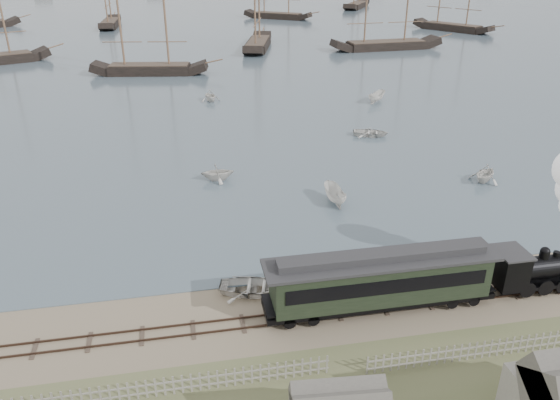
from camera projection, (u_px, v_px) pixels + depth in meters
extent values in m
plane|color=gray|center=(254.00, 303.00, 35.17)|extent=(600.00, 600.00, 0.00)
cube|color=#42525E|center=(181.00, 9.00, 185.91)|extent=(600.00, 336.00, 0.06)
cube|color=#3A2920|center=(260.00, 326.00, 32.91)|extent=(120.00, 0.08, 0.12)
cube|color=#3A2920|center=(258.00, 316.00, 33.79)|extent=(120.00, 0.08, 0.12)
cube|color=#392C25|center=(259.00, 322.00, 33.38)|extent=(120.00, 1.80, 0.06)
cube|color=black|center=(541.00, 279.00, 36.33)|extent=(6.82, 2.01, 0.25)
cylinder|color=black|center=(539.00, 267.00, 35.83)|extent=(4.21, 1.51, 1.51)
cube|color=black|center=(509.00, 268.00, 35.37)|extent=(1.81, 2.21, 2.31)
cube|color=#2E2D30|center=(512.00, 252.00, 34.85)|extent=(2.01, 2.41, 0.12)
sphere|color=black|center=(545.00, 252.00, 35.36)|extent=(0.64, 0.64, 0.64)
cube|color=black|center=(379.00, 298.00, 34.38)|extent=(14.64, 2.40, 0.37)
cube|color=black|center=(380.00, 279.00, 33.75)|extent=(13.59, 2.61, 2.61)
cube|color=black|center=(389.00, 287.00, 32.46)|extent=(12.55, 0.06, 0.94)
cube|color=black|center=(373.00, 264.00, 34.81)|extent=(12.55, 0.06, 0.94)
cube|color=#2E2D30|center=(382.00, 260.00, 33.17)|extent=(14.64, 2.82, 0.19)
cube|color=#2E2D30|center=(383.00, 256.00, 33.03)|extent=(13.07, 1.25, 0.47)
imported|color=silver|center=(253.00, 287.00, 36.01)|extent=(4.10, 5.03, 0.92)
imported|color=silver|center=(217.00, 172.00, 52.71)|extent=(2.78, 3.22, 1.69)
imported|color=silver|center=(334.00, 195.00, 48.18)|extent=(3.87, 1.65, 1.47)
imported|color=silver|center=(371.00, 132.00, 64.90)|extent=(4.24, 4.95, 0.86)
imported|color=silver|center=(485.00, 173.00, 52.40)|extent=(4.31, 4.40, 1.76)
imported|color=silver|center=(377.00, 97.00, 78.51)|extent=(3.73, 3.91, 1.52)
imported|color=silver|center=(210.00, 95.00, 78.83)|extent=(3.87, 3.56, 1.70)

